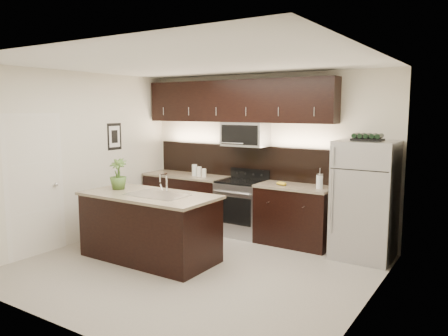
% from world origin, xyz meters
% --- Properties ---
extents(ground, '(4.50, 4.50, 0.00)m').
position_xyz_m(ground, '(0.00, 0.00, 0.00)').
color(ground, gray).
rests_on(ground, ground).
extents(room_walls, '(4.52, 4.02, 2.71)m').
position_xyz_m(room_walls, '(-0.11, -0.04, 1.70)').
color(room_walls, silver).
rests_on(room_walls, ground).
extents(counter_run, '(3.51, 0.65, 0.94)m').
position_xyz_m(counter_run, '(-0.46, 1.69, 0.47)').
color(counter_run, black).
rests_on(counter_run, ground).
extents(upper_fixtures, '(3.49, 0.40, 1.66)m').
position_xyz_m(upper_fixtures, '(-0.43, 1.84, 2.14)').
color(upper_fixtures, black).
rests_on(upper_fixtures, counter_run).
extents(island, '(1.96, 0.96, 0.94)m').
position_xyz_m(island, '(-0.74, -0.05, 0.47)').
color(island, black).
rests_on(island, ground).
extents(sink_faucet, '(0.84, 0.50, 0.28)m').
position_xyz_m(sink_faucet, '(-0.59, -0.04, 0.96)').
color(sink_faucet, silver).
rests_on(sink_faucet, island).
extents(refrigerator, '(0.81, 0.73, 1.68)m').
position_xyz_m(refrigerator, '(1.80, 1.63, 0.84)').
color(refrigerator, '#B2B2B7').
rests_on(refrigerator, ground).
extents(wine_rack, '(0.42, 0.26, 0.10)m').
position_xyz_m(wine_rack, '(1.80, 1.63, 1.73)').
color(wine_rack, black).
rests_on(wine_rack, refrigerator).
extents(plant, '(0.33, 0.33, 0.45)m').
position_xyz_m(plant, '(-1.37, -0.02, 1.17)').
color(plant, '#426227').
rests_on(plant, island).
extents(canisters, '(0.31, 0.11, 0.21)m').
position_xyz_m(canisters, '(-1.11, 1.63, 1.03)').
color(canisters, silver).
rests_on(canisters, counter_run).
extents(french_press, '(0.10, 0.10, 0.30)m').
position_xyz_m(french_press, '(1.12, 1.64, 1.05)').
color(french_press, silver).
rests_on(french_press, counter_run).
extents(bananas, '(0.22, 0.20, 0.06)m').
position_xyz_m(bananas, '(0.49, 1.61, 0.97)').
color(bananas, gold).
rests_on(bananas, counter_run).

